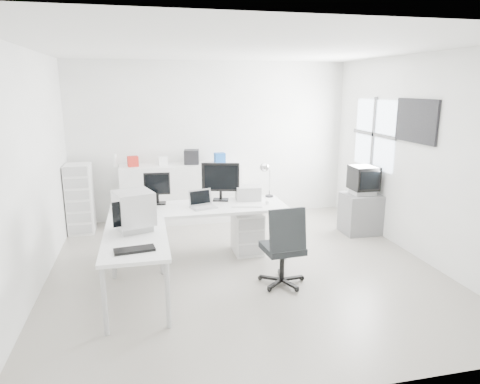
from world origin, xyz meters
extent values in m
cube|color=beige|center=(0.00, 0.00, 0.00)|extent=(5.00, 5.00, 0.01)
cube|color=white|center=(0.00, 0.00, 2.80)|extent=(5.00, 5.00, 0.01)
cube|color=white|center=(0.00, 2.50, 1.40)|extent=(5.00, 0.02, 2.80)
cube|color=white|center=(-2.50, 0.00, 1.40)|extent=(0.02, 5.00, 2.80)
cube|color=white|center=(2.50, 0.00, 1.40)|extent=(0.02, 5.00, 2.80)
cube|color=white|center=(0.19, 0.56, 0.30)|extent=(0.40, 0.50, 0.60)
cube|color=black|center=(-1.36, 0.61, 0.83)|extent=(0.52, 0.44, 0.16)
cube|color=white|center=(0.14, 0.36, 0.76)|extent=(0.43, 0.22, 0.02)
sphere|color=white|center=(0.44, 0.41, 0.78)|extent=(0.06, 0.06, 0.06)
cube|color=#B2B2B2|center=(0.24, 0.73, 0.85)|extent=(0.38, 0.33, 0.20)
cube|color=black|center=(-1.36, -0.99, 0.76)|extent=(0.42, 0.21, 0.03)
cube|color=slate|center=(2.22, 0.97, 0.33)|extent=(0.60, 0.49, 0.66)
cube|color=white|center=(-0.61, 2.24, 0.52)|extent=(2.07, 0.52, 1.04)
cube|color=red|center=(-1.41, 2.24, 1.12)|extent=(0.20, 0.18, 0.17)
cube|color=white|center=(-0.91, 2.24, 1.11)|extent=(0.16, 0.14, 0.15)
cube|color=black|center=(-0.41, 2.24, 1.16)|extent=(0.29, 0.27, 0.25)
cube|color=#164EA0|center=(0.09, 2.24, 1.13)|extent=(0.19, 0.17, 0.18)
cylinder|color=white|center=(-1.71, 2.28, 1.15)|extent=(0.07, 0.07, 0.22)
cube|color=white|center=(-2.28, 2.03, 0.57)|extent=(0.40, 0.47, 1.14)
camera|label=1|loc=(-1.22, -5.16, 2.36)|focal=32.00mm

